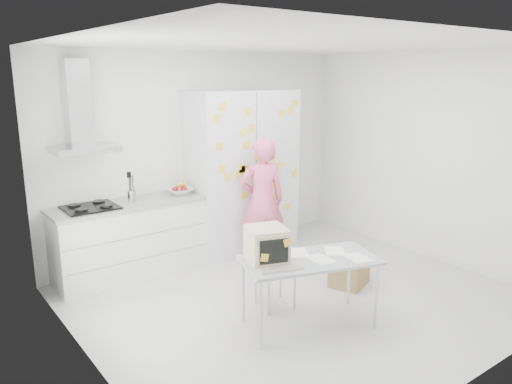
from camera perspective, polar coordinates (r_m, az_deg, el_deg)
floor at (r=5.67m, az=4.69°, el=-12.00°), size 4.50×4.00×0.02m
walls at (r=5.78m, az=0.22°, el=2.77°), size 4.52×4.01×2.70m
ceiling at (r=5.13m, az=5.30°, el=16.51°), size 4.50×4.00×0.02m
counter_run at (r=6.25m, az=-14.16°, el=-5.13°), size 1.84×0.63×1.28m
range_hood at (r=5.94m, az=-19.56°, el=8.21°), size 0.70×0.48×1.01m
tall_cabinet at (r=6.84m, az=-1.58°, el=2.32°), size 1.50×0.68×2.20m
person at (r=6.40m, az=0.71°, el=-1.05°), size 0.70×0.58×1.64m
desk at (r=4.74m, az=3.10°, el=-6.88°), size 1.42×1.01×1.02m
chair at (r=5.33m, az=1.83°, el=-8.02°), size 0.44×0.44×0.83m
cardboard_box at (r=5.99m, az=10.62°, el=-8.71°), size 0.55×0.50×0.39m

